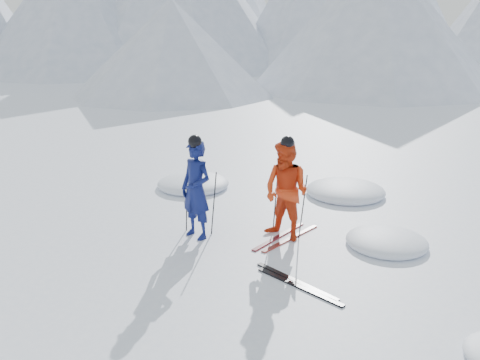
% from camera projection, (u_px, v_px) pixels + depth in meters
% --- Properties ---
extents(ground, '(160.00, 160.00, 0.00)m').
position_uv_depth(ground, '(333.00, 260.00, 9.02)').
color(ground, white).
rests_on(ground, ground).
extents(skier_blue, '(0.81, 0.66, 1.94)m').
position_uv_depth(skier_blue, '(196.00, 190.00, 9.74)').
color(skier_blue, '#0D1550').
rests_on(skier_blue, ground).
extents(skier_red, '(1.11, 0.97, 1.93)m').
position_uv_depth(skier_red, '(286.00, 191.00, 9.67)').
color(skier_red, red).
rests_on(skier_red, ground).
extents(pole_blue_left, '(0.13, 0.09, 1.29)m').
position_uv_depth(pole_blue_left, '(187.00, 201.00, 10.09)').
color(pole_blue_left, black).
rests_on(pole_blue_left, ground).
extents(pole_blue_right, '(0.13, 0.08, 1.29)m').
position_uv_depth(pole_blue_right, '(214.00, 203.00, 9.96)').
color(pole_blue_right, black).
rests_on(pole_blue_right, ground).
extents(pole_red_left, '(0.13, 0.10, 1.29)m').
position_uv_depth(pole_red_left, '(275.00, 201.00, 10.10)').
color(pole_red_left, black).
rests_on(pole_red_left, ground).
extents(pole_red_right, '(0.13, 0.09, 1.29)m').
position_uv_depth(pole_red_right, '(303.00, 207.00, 9.78)').
color(pole_red_right, black).
rests_on(pole_red_right, ground).
extents(ski_worn_left, '(0.51, 1.67, 0.03)m').
position_uv_depth(ski_worn_left, '(279.00, 236.00, 10.00)').
color(ski_worn_left, black).
rests_on(ski_worn_left, ground).
extents(ski_worn_right, '(0.62, 1.64, 0.03)m').
position_uv_depth(ski_worn_right, '(291.00, 238.00, 9.90)').
color(ski_worn_right, black).
rests_on(ski_worn_right, ground).
extents(ski_loose_a, '(1.59, 0.76, 0.03)m').
position_uv_depth(ski_loose_a, '(296.00, 281.00, 8.25)').
color(ski_loose_a, black).
rests_on(ski_loose_a, ground).
extents(ski_loose_b, '(1.61, 0.71, 0.03)m').
position_uv_depth(ski_loose_b, '(299.00, 286.00, 8.08)').
color(ski_loose_b, black).
rests_on(ski_loose_b, ground).
extents(snow_lumps, '(8.50, 7.15, 0.43)m').
position_uv_depth(snow_lumps, '(300.00, 206.00, 11.72)').
color(snow_lumps, white).
rests_on(snow_lumps, ground).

